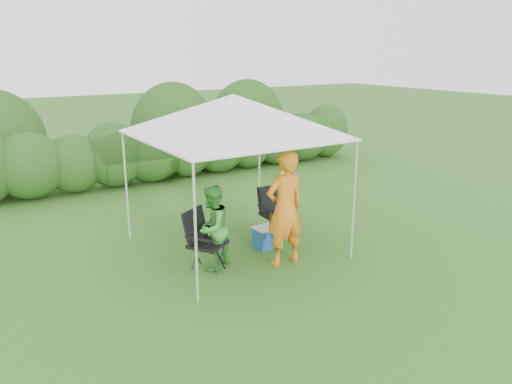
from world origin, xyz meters
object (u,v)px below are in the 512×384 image
man (285,209)px  woman (212,228)px  canopy (234,115)px  chair_right (273,208)px  cooler (267,237)px  chair_left (203,236)px

man → woman: bearing=-22.0°
canopy → woman: size_ratio=2.15×
chair_right → canopy: bearing=-162.6°
canopy → cooler: size_ratio=6.16×
chair_right → woman: (-1.79, -0.82, 0.18)m
chair_left → man: bearing=-55.7°
canopy → woman: canopy is taller
chair_right → chair_left: chair_left is taller
man → cooler: man is taller
chair_right → woman: size_ratio=0.66×
man → cooler: 1.11m
canopy → woman: (-0.75, -0.56, -1.74)m
man → woman: (-1.13, 0.49, -0.27)m
canopy → man: 1.85m
woman → chair_left: bearing=-64.5°
woman → cooler: 1.41m
chair_right → woman: woman is taller
canopy → woman: 1.98m
woman → cooler: (1.28, 0.29, -0.51)m
woman → chair_right: bearing=169.3°
canopy → chair_left: (-0.90, -0.48, -1.88)m
man → cooler: bearing=-100.1°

